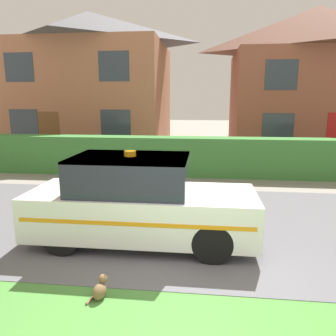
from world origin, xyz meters
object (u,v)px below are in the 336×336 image
(house_left, at_px, (90,81))
(house_right, at_px, (315,80))
(police_car, at_px, (139,202))
(cat, at_px, (100,289))

(house_left, distance_m, house_right, 11.85)
(police_car, distance_m, house_right, 14.23)
(police_car, bearing_deg, house_right, 61.40)
(police_car, relative_size, house_left, 0.49)
(house_left, relative_size, house_right, 1.01)
(house_right, bearing_deg, cat, -115.99)
(police_car, height_order, cat, police_car)
(police_car, xyz_separation_m, cat, (-0.18, -1.85, -0.66))
(police_car, xyz_separation_m, house_right, (6.68, 12.23, 2.87))
(police_car, relative_size, cat, 12.46)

